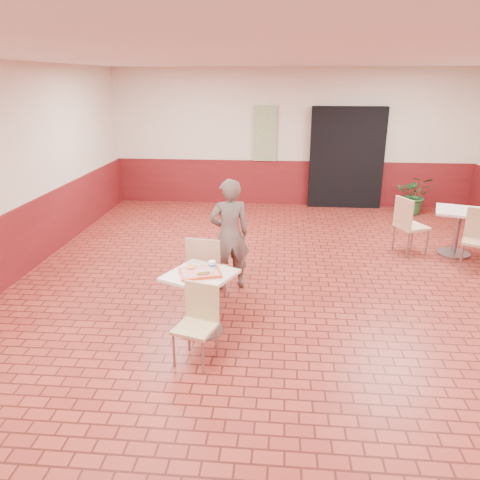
# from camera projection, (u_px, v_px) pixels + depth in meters

# --- Properties ---
(room_shell) EXTENTS (8.01, 10.01, 3.01)m
(room_shell) POSITION_uv_depth(u_px,v_px,m) (299.00, 188.00, 5.66)
(room_shell) COLOR maroon
(room_shell) RESTS_ON ground
(wainscot_band) EXTENTS (8.00, 10.00, 1.00)m
(wainscot_band) POSITION_uv_depth(u_px,v_px,m) (295.00, 265.00, 5.99)
(wainscot_band) COLOR #5C1114
(wainscot_band) RESTS_ON ground
(corridor_doorway) EXTENTS (1.60, 0.22, 2.20)m
(corridor_doorway) POSITION_uv_depth(u_px,v_px,m) (346.00, 158.00, 10.28)
(corridor_doorway) COLOR black
(corridor_doorway) RESTS_ON ground
(promo_poster) EXTENTS (0.50, 0.03, 1.20)m
(promo_poster) POSITION_uv_depth(u_px,v_px,m) (265.00, 134.00, 10.32)
(promo_poster) COLOR gray
(promo_poster) RESTS_ON wainscot_band
(main_table) EXTENTS (0.68, 0.68, 0.71)m
(main_table) POSITION_uv_depth(u_px,v_px,m) (201.00, 293.00, 5.25)
(main_table) COLOR beige
(main_table) RESTS_ON ground
(chair_main_front) EXTENTS (0.47, 0.47, 0.82)m
(chair_main_front) POSITION_uv_depth(u_px,v_px,m) (198.00, 319.00, 4.73)
(chair_main_front) COLOR tan
(chair_main_front) RESTS_ON ground
(chair_main_back) EXTENTS (0.47, 0.47, 0.93)m
(chair_main_back) POSITION_uv_depth(u_px,v_px,m) (206.00, 267.00, 5.85)
(chair_main_back) COLOR tan
(chair_main_back) RESTS_ON ground
(customer) EXTENTS (0.65, 0.53, 1.53)m
(customer) POSITION_uv_depth(u_px,v_px,m) (229.00, 235.00, 6.30)
(customer) COLOR brown
(customer) RESTS_ON ground
(serving_tray) EXTENTS (0.44, 0.35, 0.03)m
(serving_tray) POSITION_uv_depth(u_px,v_px,m) (200.00, 273.00, 5.17)
(serving_tray) COLOR red
(serving_tray) RESTS_ON main_table
(ring_donut) EXTENTS (0.13, 0.13, 0.04)m
(ring_donut) POSITION_uv_depth(u_px,v_px,m) (191.00, 267.00, 5.25)
(ring_donut) COLOR #E2A152
(ring_donut) RESTS_ON serving_tray
(long_john_donut) EXTENTS (0.15, 0.12, 0.04)m
(long_john_donut) POSITION_uv_depth(u_px,v_px,m) (203.00, 273.00, 5.08)
(long_john_donut) COLOR #B79335
(long_john_donut) RESTS_ON serving_tray
(paper_cup) EXTENTS (0.08, 0.08, 0.10)m
(paper_cup) POSITION_uv_depth(u_px,v_px,m) (212.00, 265.00, 5.20)
(paper_cup) COLOR white
(paper_cup) RESTS_ON serving_tray
(second_table) EXTENTS (0.72, 0.72, 0.76)m
(second_table) POSITION_uv_depth(u_px,v_px,m) (458.00, 225.00, 7.59)
(second_table) COLOR beige
(second_table) RESTS_ON ground
(chair_second_left) EXTENTS (0.58, 0.58, 0.95)m
(chair_second_left) POSITION_uv_depth(u_px,v_px,m) (408.00, 222.00, 7.64)
(chair_second_left) COLOR #D9B082
(chair_second_left) RESTS_ON ground
(chair_second_front) EXTENTS (0.55, 0.55, 0.90)m
(chair_second_front) POSITION_uv_depth(u_px,v_px,m) (478.00, 236.00, 7.08)
(chair_second_front) COLOR tan
(chair_second_front) RESTS_ON ground
(potted_plant) EXTENTS (0.88, 0.80, 0.84)m
(potted_plant) POSITION_uv_depth(u_px,v_px,m) (414.00, 195.00, 9.93)
(potted_plant) COLOR #23582A
(potted_plant) RESTS_ON ground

